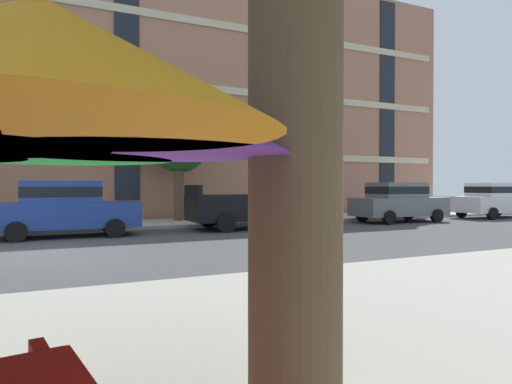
{
  "coord_description": "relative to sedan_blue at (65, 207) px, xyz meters",
  "views": [
    {
      "loc": [
        0.78,
        -11.42,
        1.61
      ],
      "look_at": [
        7.53,
        3.2,
        1.4
      ],
      "focal_mm": 30.61,
      "sensor_mm": 36.0,
      "label": 1
    }
  ],
  "objects": [
    {
      "name": "sidewalk_far",
      "position": [
        -1.07,
        3.1,
        -0.89
      ],
      "size": [
        56.0,
        3.6,
        0.12
      ],
      "primitive_type": "cube",
      "color": "#B2ADA3",
      "rests_on": "ground"
    },
    {
      "name": "ground_plane",
      "position": [
        -1.07,
        -3.7,
        -0.95
      ],
      "size": [
        120.0,
        120.0,
        0.0
      ],
      "primitive_type": "plane",
      "color": "#424244"
    },
    {
      "name": "sedan_white",
      "position": [
        20.13,
        0.0,
        0.0
      ],
      "size": [
        4.4,
        1.98,
        1.78
      ],
      "color": "silver",
      "rests_on": "ground"
    },
    {
      "name": "pickup_black",
      "position": [
        6.92,
        0.0,
        0.08
      ],
      "size": [
        5.1,
        2.12,
        2.2
      ],
      "color": "black",
      "rests_on": "ground"
    },
    {
      "name": "street_tree_middle",
      "position": [
        4.54,
        3.65,
        2.86
      ],
      "size": [
        2.98,
        3.14,
        5.32
      ],
      "color": "brown",
      "rests_on": "ground"
    },
    {
      "name": "sedan_gray",
      "position": [
        13.76,
        0.0,
        0.0
      ],
      "size": [
        4.4,
        1.98,
        1.78
      ],
      "color": "slate",
      "rests_on": "ground"
    },
    {
      "name": "sedan_blue",
      "position": [
        0.0,
        0.0,
        0.0
      ],
      "size": [
        4.4,
        1.98,
        1.78
      ],
      "color": "navy",
      "rests_on": "ground"
    },
    {
      "name": "apartment_building",
      "position": [
        -1.07,
        11.29,
        5.45
      ],
      "size": [
        45.2,
        12.08,
        12.8
      ],
      "color": "#A87056",
      "rests_on": "ground"
    }
  ]
}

